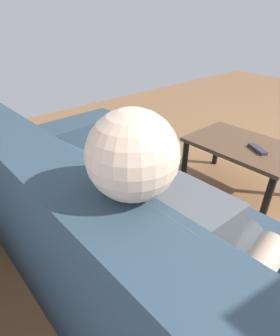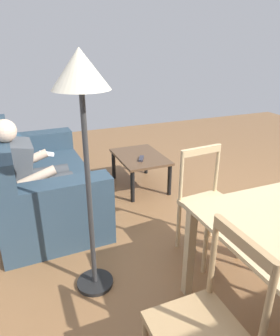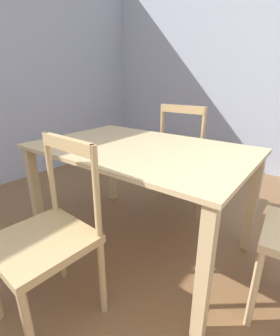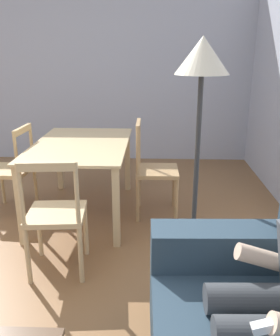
# 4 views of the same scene
# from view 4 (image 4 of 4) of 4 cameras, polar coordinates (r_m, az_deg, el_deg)

# --- Properties ---
(wall_side) EXTENTS (0.12, 5.67, 2.64)m
(wall_side) POSITION_cam_4_polar(r_m,az_deg,el_deg) (5.62, -12.18, 14.79)
(wall_side) COLOR #ABB0BE
(wall_side) RESTS_ON ground_plane
(dining_table) EXTENTS (1.42, 0.93, 0.75)m
(dining_table) POSITION_cam_4_polar(r_m,az_deg,el_deg) (3.64, -9.34, 2.33)
(dining_table) COLOR #D1B27F
(dining_table) RESTS_ON ground_plane
(dining_chair_near_wall) EXTENTS (0.42, 0.42, 0.97)m
(dining_chair_near_wall) POSITION_cam_4_polar(r_m,az_deg,el_deg) (3.62, 2.26, -0.38)
(dining_chair_near_wall) COLOR tan
(dining_chair_near_wall) RESTS_ON ground_plane
(dining_chair_facing_couch) EXTENTS (0.45, 0.45, 0.94)m
(dining_chair_facing_couch) POSITION_cam_4_polar(r_m,az_deg,el_deg) (2.75, -13.30, -7.39)
(dining_chair_facing_couch) COLOR #D1B27F
(dining_chair_facing_couch) RESTS_ON ground_plane
(dining_chair_by_doorway) EXTENTS (0.45, 0.45, 0.92)m
(dining_chair_by_doorway) POSITION_cam_4_polar(r_m,az_deg,el_deg) (3.90, -19.81, -0.36)
(dining_chair_by_doorway) COLOR tan
(dining_chair_by_doorway) RESTS_ON ground_plane
(floor_lamp) EXTENTS (0.36, 0.36, 1.73)m
(floor_lamp) POSITION_cam_4_polar(r_m,az_deg,el_deg) (2.44, 9.73, 13.72)
(floor_lamp) COLOR black
(floor_lamp) RESTS_ON ground_plane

